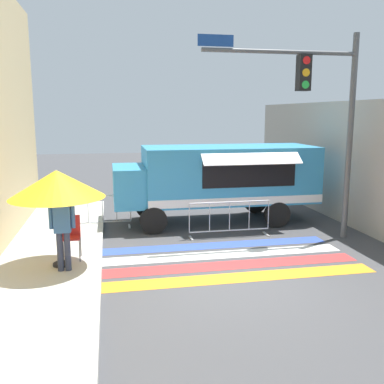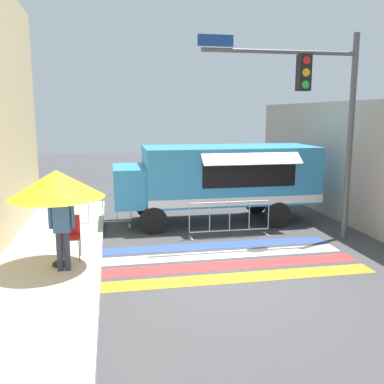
{
  "view_description": "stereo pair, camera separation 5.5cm",
  "coord_description": "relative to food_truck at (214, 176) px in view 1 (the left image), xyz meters",
  "views": [
    {
      "loc": [
        -2.51,
        -8.19,
        3.44
      ],
      "look_at": [
        -0.31,
        3.04,
        1.33
      ],
      "focal_mm": 40.0,
      "sensor_mm": 36.0,
      "label": 1
    },
    {
      "loc": [
        -2.46,
        -8.21,
        3.44
      ],
      "look_at": [
        -0.31,
        3.04,
        1.33
      ],
      "focal_mm": 40.0,
      "sensor_mm": 36.0,
      "label": 2
    }
  ],
  "objects": [
    {
      "name": "barricade_side",
      "position": [
        -3.5,
        -0.08,
        -0.99
      ],
      "size": [
        1.72,
        0.44,
        1.02
      ],
      "color": "#B7BABF",
      "rests_on": "ground_plane"
    },
    {
      "name": "crosswalk_painted",
      "position": [
        -0.74,
        -3.59,
        -1.48
      ],
      "size": [
        6.4,
        2.84,
        0.01
      ],
      "color": "orange",
      "rests_on": "ground_plane"
    },
    {
      "name": "patio_umbrella",
      "position": [
        -4.34,
        -3.74,
        0.49
      ],
      "size": [
        2.0,
        2.0,
        2.1
      ],
      "color": "black",
      "rests_on": "sidewalk_left"
    },
    {
      "name": "folding_chair",
      "position": [
        -4.15,
        -3.29,
        -0.7
      ],
      "size": [
        0.41,
        0.41,
        0.99
      ],
      "rotation": [
        0.0,
        0.0,
        -0.21
      ],
      "color": "#4C4C51",
      "rests_on": "sidewalk_left"
    },
    {
      "name": "ground_plane",
      "position": [
        -0.74,
        -4.8,
        -1.48
      ],
      "size": [
        60.0,
        60.0,
        0.0
      ],
      "primitive_type": "plane",
      "color": "#424244"
    },
    {
      "name": "vendor_person",
      "position": [
        -4.24,
        -4.06,
        -0.29
      ],
      "size": [
        0.53,
        0.23,
        1.77
      ],
      "rotation": [
        0.0,
        0.0,
        -0.1
      ],
      "color": "#2D3347",
      "rests_on": "sidewalk_left"
    },
    {
      "name": "traffic_signal_pole",
      "position": [
        2.31,
        -2.39,
        2.23
      ],
      "size": [
        4.31,
        0.29,
        5.51
      ],
      "color": "#515456",
      "rests_on": "ground_plane"
    },
    {
      "name": "barricade_front",
      "position": [
        0.03,
        -1.72,
        -0.97
      ],
      "size": [
        2.33,
        0.44,
        1.02
      ],
      "color": "#B7BABF",
      "rests_on": "ground_plane"
    },
    {
      "name": "food_truck",
      "position": [
        0.0,
        0.0,
        0.0
      ],
      "size": [
        6.33,
        2.63,
        2.42
      ],
      "color": "#338CBF",
      "rests_on": "ground_plane"
    },
    {
      "name": "concrete_wall_right",
      "position": [
        4.08,
        -1.8,
        0.43
      ],
      "size": [
        0.2,
        16.0,
        3.83
      ],
      "color": "#A39E93",
      "rests_on": "ground_plane"
    }
  ]
}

